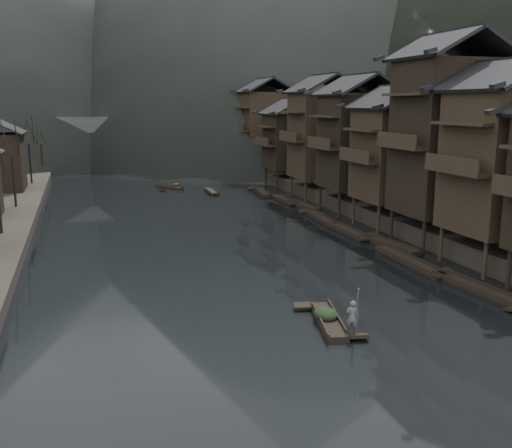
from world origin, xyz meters
name	(u,v)px	position (x,y,z in m)	size (l,w,h in m)	color
water	(262,284)	(0.00, 0.00, 0.00)	(300.00, 300.00, 0.00)	black
right_bank	(405,176)	(35.00, 40.00, 0.90)	(40.00, 200.00, 1.80)	#2D2823
stilt_houses	(367,127)	(17.28, 19.12, 9.02)	(9.00, 67.60, 17.07)	black
bare_trees	(8,157)	(-17.00, 23.94, 6.43)	(3.77, 73.42, 7.53)	black
moored_sampans	(337,225)	(12.02, 14.38, 0.20)	(3.35, 48.88, 0.47)	black
midriver_boats	(157,177)	(0.59, 54.81, 0.20)	(13.57, 40.18, 0.45)	black
stone_bridge	(140,138)	(0.00, 72.00, 5.11)	(40.00, 6.00, 9.00)	#4C4C4F
hero_sampan	(328,320)	(1.28, -7.43, 0.20)	(2.22, 5.54, 0.44)	black
cargo_heap	(326,308)	(1.22, -7.19, 0.80)	(1.21, 1.58, 0.72)	black
boatman	(353,312)	(1.71, -9.30, 1.28)	(0.61, 0.40, 1.68)	slate
bamboo_pole	(358,264)	(1.91, -9.30, 3.74)	(0.06, 0.06, 4.13)	#8C7A51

